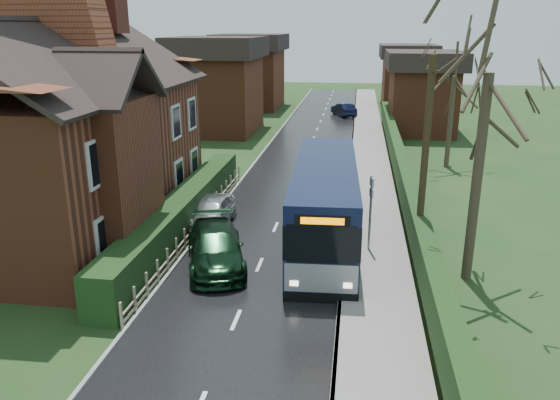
% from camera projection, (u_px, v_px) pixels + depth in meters
% --- Properties ---
extents(ground, '(140.00, 140.00, 0.00)m').
position_uv_depth(ground, '(249.00, 290.00, 18.27)').
color(ground, '#2B421C').
rests_on(ground, ground).
extents(road, '(6.00, 100.00, 0.02)m').
position_uv_depth(road, '(287.00, 200.00, 27.70)').
color(road, black).
rests_on(road, ground).
extents(pavement, '(2.50, 100.00, 0.14)m').
position_uv_depth(pavement, '(372.00, 202.00, 27.11)').
color(pavement, slate).
rests_on(pavement, ground).
extents(kerb_right, '(0.12, 100.00, 0.14)m').
position_uv_depth(kerb_right, '(348.00, 201.00, 27.27)').
color(kerb_right, gray).
rests_on(kerb_right, ground).
extents(kerb_left, '(0.12, 100.00, 0.10)m').
position_uv_depth(kerb_left, '(229.00, 196.00, 28.10)').
color(kerb_left, gray).
rests_on(kerb_left, ground).
extents(front_hedge, '(1.20, 16.00, 1.60)m').
position_uv_depth(front_hedge, '(182.00, 214.00, 23.27)').
color(front_hedge, black).
rests_on(front_hedge, ground).
extents(picket_fence, '(0.10, 16.00, 0.90)m').
position_uv_depth(picket_fence, '(199.00, 222.00, 23.27)').
color(picket_fence, tan).
rests_on(picket_fence, ground).
extents(right_wall_hedge, '(0.60, 50.00, 1.80)m').
position_uv_depth(right_wall_hedge, '(405.00, 185.00, 26.61)').
color(right_wall_hedge, brown).
rests_on(right_wall_hedge, ground).
extents(brick_house, '(9.30, 14.60, 10.30)m').
position_uv_depth(brick_house, '(63.00, 129.00, 22.61)').
color(brick_house, brown).
rests_on(brick_house, ground).
extents(bus, '(2.91, 10.76, 3.24)m').
position_uv_depth(bus, '(325.00, 204.00, 21.91)').
color(bus, '#0E1532').
rests_on(bus, ground).
extents(car_silver, '(1.65, 3.95, 1.34)m').
position_uv_depth(car_silver, '(212.00, 212.00, 23.87)').
color(car_silver, silver).
rests_on(car_silver, ground).
extents(car_green, '(3.36, 5.23, 1.41)m').
position_uv_depth(car_green, '(215.00, 247.00, 19.98)').
color(car_green, black).
rests_on(car_green, ground).
extents(car_distant, '(2.72, 4.01, 1.25)m').
position_uv_depth(car_distant, '(344.00, 110.00, 53.15)').
color(car_distant, black).
rests_on(car_distant, ground).
extents(bus_stop_sign, '(0.16, 0.47, 3.08)m').
position_uv_depth(bus_stop_sign, '(371.00, 203.00, 20.71)').
color(bus_stop_sign, slate).
rests_on(bus_stop_sign, ground).
extents(telegraph_pole, '(0.41, 0.94, 7.53)m').
position_uv_depth(telegraph_pole, '(425.00, 162.00, 19.48)').
color(telegraph_pole, black).
rests_on(telegraph_pole, ground).
extents(tree_right_near, '(4.67, 4.67, 10.08)m').
position_uv_depth(tree_right_near, '(491.00, 57.00, 16.86)').
color(tree_right_near, '#392E21').
rests_on(tree_right_near, ground).
extents(tree_right_far, '(4.14, 4.14, 8.00)m').
position_uv_depth(tree_right_far, '(455.00, 69.00, 32.40)').
color(tree_right_far, '#3A2F22').
rests_on(tree_right_far, ground).
extents(tree_house_side, '(4.17, 4.17, 9.47)m').
position_uv_depth(tree_house_side, '(78.00, 55.00, 26.94)').
color(tree_house_side, '#372C20').
rests_on(tree_house_side, ground).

